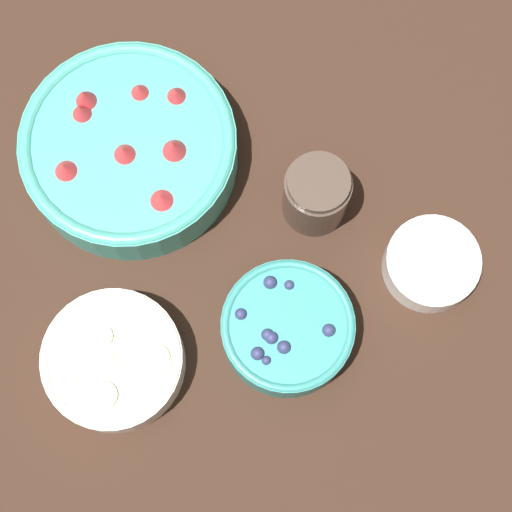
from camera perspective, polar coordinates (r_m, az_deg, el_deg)
ground_plane at (r=1.04m, az=-4.19°, el=-2.02°), size 4.00×4.00×0.00m
bowl_strawberries at (r=1.06m, az=-8.43°, el=7.13°), size 0.26×0.26×0.09m
bowl_blueberries at (r=1.00m, az=2.10°, el=-4.85°), size 0.15×0.15×0.07m
bowl_bananas at (r=1.01m, az=-9.46°, el=-6.90°), size 0.16×0.16×0.05m
bowl_cream at (r=1.04m, az=11.65°, el=-0.47°), size 0.11×0.11×0.05m
jar_chocolate at (r=1.03m, az=4.03°, el=4.07°), size 0.08×0.08×0.09m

